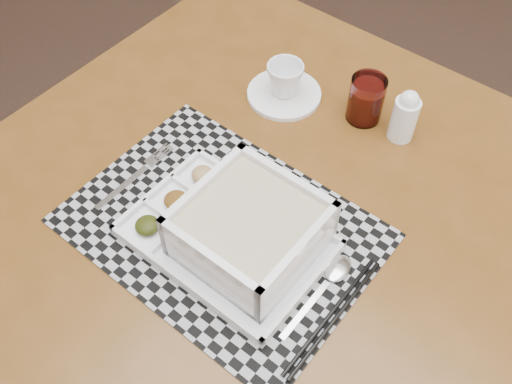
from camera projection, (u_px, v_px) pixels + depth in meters
dining_table at (261, 216)px, 1.07m from camera, size 1.08×1.08×0.75m
placemat at (222, 228)px, 0.96m from camera, size 0.52×0.40×0.00m
serving_tray at (244, 232)px, 0.90m from camera, size 0.34×0.24×0.10m
fork at (136, 174)px, 1.02m from camera, size 0.03×0.19×0.00m
spoon at (334, 274)px, 0.90m from camera, size 0.04×0.18×0.01m
chopsticks at (333, 316)px, 0.85m from camera, size 0.04×0.24×0.01m
saucer at (284, 94)px, 1.15m from camera, size 0.15×0.15×0.01m
cup at (285, 79)px, 1.12m from camera, size 0.10×0.10×0.07m
juice_glass at (366, 101)px, 1.08m from camera, size 0.07×0.07×0.09m
creamer_bottle at (405, 116)px, 1.05m from camera, size 0.05×0.05×0.11m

